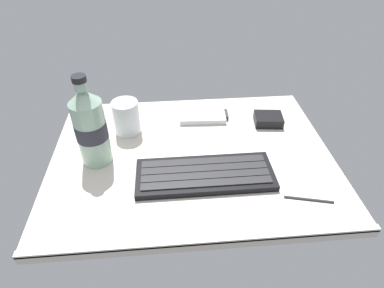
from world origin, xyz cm
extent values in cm
cube|color=beige|center=(0.00, 0.00, -1.00)|extent=(64.00, 48.00, 2.00)
cube|color=beige|center=(0.00, -23.40, 0.40)|extent=(64.00, 1.20, 0.80)
cube|color=black|center=(2.07, -7.74, 0.70)|extent=(29.02, 11.05, 1.40)
cube|color=#28282B|center=(2.08, -4.44, 1.55)|extent=(26.68, 2.05, 0.30)
cube|color=#28282B|center=(2.08, -6.64, 1.55)|extent=(26.68, 2.05, 0.30)
cube|color=#28282B|center=(2.07, -8.84, 1.55)|extent=(26.68, 2.05, 0.30)
cube|color=#28282B|center=(2.07, -11.04, 1.55)|extent=(26.68, 2.05, 0.30)
cube|color=silver|center=(4.06, 14.97, 0.70)|extent=(12.35, 8.17, 1.40)
cube|color=silver|center=(4.06, 14.97, 1.45)|extent=(8.68, 6.33, 0.10)
cube|color=#333338|center=(10.45, 14.66, 0.70)|extent=(0.98, 3.83, 1.12)
cylinder|color=silver|center=(-15.21, 10.22, 4.25)|extent=(6.40, 6.40, 8.50)
cylinder|color=yellow|center=(-15.21, 10.22, 3.26)|extent=(5.50, 5.50, 6.12)
cylinder|color=#9EC1A8|center=(-21.32, 0.42, 7.50)|extent=(6.60, 6.60, 15.00)
cone|color=#9EC1A8|center=(-21.32, 0.42, 16.40)|extent=(6.60, 6.60, 2.80)
cylinder|color=#9EC1A8|center=(-21.32, 0.42, 18.70)|extent=(2.51, 2.51, 1.80)
cylinder|color=black|center=(-21.32, 0.42, 20.20)|extent=(2.77, 2.77, 1.20)
cylinder|color=#2D2D38|center=(-21.32, 0.42, 8.25)|extent=(6.73, 6.73, 3.80)
cube|color=black|center=(20.78, 10.69, 1.20)|extent=(7.59, 6.36, 2.40)
cylinder|color=#26262B|center=(21.75, -15.88, 0.35)|extent=(9.39, 2.94, 0.70)
camera|label=1|loc=(-4.90, -56.20, 48.28)|focal=30.07mm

